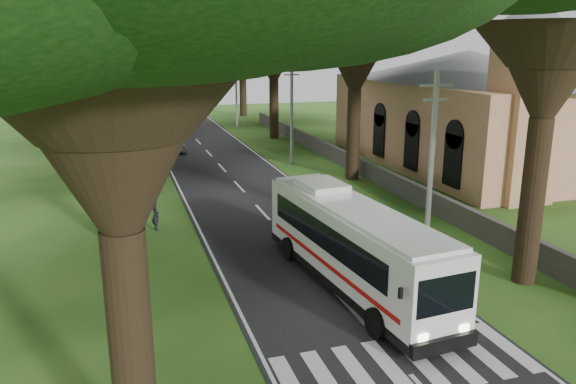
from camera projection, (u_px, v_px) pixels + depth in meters
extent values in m
plane|color=#234F16|center=(372.00, 333.00, 18.20)|extent=(140.00, 140.00, 0.00)
cube|color=black|center=(225.00, 171.00, 41.27)|extent=(8.00, 120.00, 0.04)
cube|color=silver|center=(402.00, 366.00, 16.35)|extent=(8.00, 3.00, 0.01)
cube|color=#383533|center=(343.00, 158.00, 42.77)|extent=(0.35, 50.00, 1.20)
cube|color=tan|center=(463.00, 123.00, 42.83)|extent=(12.00, 22.00, 6.40)
pyramid|color=#595960|center=(469.00, 50.00, 41.44)|extent=(14.00, 24.00, 2.20)
cube|color=tan|center=(522.00, 117.00, 32.28)|extent=(3.00, 3.00, 10.00)
cone|color=#595960|center=(534.00, 11.00, 30.79)|extent=(4.00, 4.00, 1.60)
cylinder|color=gray|center=(431.00, 165.00, 24.28)|extent=(0.24, 0.24, 8.00)
cube|color=gray|center=(437.00, 85.00, 23.40)|extent=(1.60, 0.10, 0.10)
cube|color=gray|center=(436.00, 100.00, 23.56)|extent=(1.20, 0.10, 0.10)
cylinder|color=gray|center=(292.00, 112.00, 42.74)|extent=(0.24, 0.24, 8.00)
cube|color=gray|center=(292.00, 67.00, 41.86)|extent=(1.60, 0.10, 0.10)
cube|color=gray|center=(292.00, 75.00, 42.01)|extent=(1.20, 0.10, 0.10)
cylinder|color=gray|center=(236.00, 91.00, 61.19)|extent=(0.24, 0.24, 8.00)
cube|color=gray|center=(236.00, 59.00, 60.31)|extent=(1.60, 0.10, 0.10)
cube|color=gray|center=(236.00, 65.00, 60.47)|extent=(1.20, 0.10, 0.10)
cylinder|color=black|center=(132.00, 358.00, 11.64)|extent=(0.90, 0.90, 5.60)
cone|color=black|center=(114.00, 133.00, 10.43)|extent=(3.20, 3.20, 3.80)
cylinder|color=black|center=(107.00, 182.00, 26.25)|extent=(0.90, 0.90, 5.66)
cone|color=black|center=(99.00, 79.00, 25.03)|extent=(3.20, 3.20, 3.80)
cylinder|color=black|center=(114.00, 127.00, 43.00)|extent=(0.90, 0.90, 5.70)
cone|color=black|center=(109.00, 64.00, 41.77)|extent=(3.20, 3.20, 3.80)
ellipsoid|color=black|center=(105.00, 6.00, 40.72)|extent=(15.41, 15.41, 6.47)
cylinder|color=black|center=(103.00, 103.00, 59.29)|extent=(0.90, 0.90, 5.94)
cone|color=black|center=(99.00, 55.00, 58.04)|extent=(3.20, 3.20, 3.80)
ellipsoid|color=black|center=(95.00, 11.00, 56.91)|extent=(16.04, 16.04, 6.74)
cylinder|color=black|center=(532.00, 203.00, 21.36)|extent=(0.90, 0.90, 6.46)
cone|color=black|center=(548.00, 65.00, 20.04)|extent=(3.20, 3.20, 3.80)
cylinder|color=black|center=(353.00, 135.00, 38.16)|extent=(0.90, 0.90, 6.11)
cone|color=black|center=(356.00, 60.00, 36.88)|extent=(3.20, 3.20, 3.80)
cylinder|color=black|center=(274.00, 109.00, 54.69)|extent=(0.90, 0.90, 5.64)
cone|color=black|center=(274.00, 60.00, 53.47)|extent=(3.20, 3.20, 3.80)
ellipsoid|color=black|center=(273.00, 16.00, 52.44)|extent=(14.04, 14.04, 5.89)
cylinder|color=black|center=(243.00, 92.00, 71.52)|extent=(0.90, 0.90, 6.09)
cone|color=black|center=(242.00, 52.00, 70.25)|extent=(3.20, 3.20, 3.80)
ellipsoid|color=black|center=(241.00, 14.00, 69.08)|extent=(16.16, 16.16, 6.79)
cube|color=white|center=(353.00, 244.00, 21.21)|extent=(3.32, 11.24, 2.72)
cube|color=black|center=(350.00, 231.00, 21.35)|extent=(3.19, 9.22, 1.01)
cube|color=black|center=(352.00, 276.00, 21.55)|extent=(3.37, 11.28, 0.32)
cube|color=#B3110B|center=(352.00, 259.00, 21.37)|extent=(3.27, 10.14, 0.17)
cube|color=white|center=(354.00, 208.00, 20.84)|extent=(3.09, 10.67, 0.17)
cylinder|color=black|center=(376.00, 323.00, 17.82)|extent=(0.42, 1.04, 1.01)
cylinder|color=black|center=(436.00, 310.00, 18.67)|extent=(0.42, 1.04, 1.01)
cylinder|color=black|center=(289.00, 249.00, 24.24)|extent=(0.42, 1.04, 1.01)
cylinder|color=black|center=(337.00, 242.00, 25.09)|extent=(0.42, 1.04, 1.01)
imported|color=#A6A5AA|center=(177.00, 144.00, 48.33)|extent=(1.54, 3.60, 1.21)
imported|color=navy|center=(163.00, 123.00, 60.82)|extent=(1.93, 4.03, 1.27)
imported|color=#9C3016|center=(195.00, 107.00, 75.43)|extent=(3.27, 4.89, 1.32)
imported|color=black|center=(155.00, 215.00, 28.06)|extent=(0.50, 0.63, 1.53)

